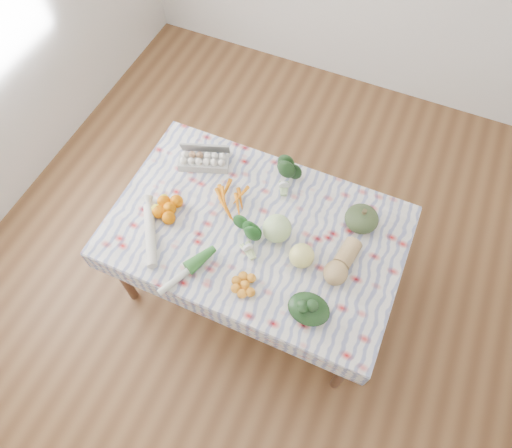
% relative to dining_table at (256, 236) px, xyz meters
% --- Properties ---
extents(ground, '(4.50, 4.50, 0.00)m').
position_rel_dining_table_xyz_m(ground, '(0.00, 0.00, -0.68)').
color(ground, brown).
rests_on(ground, ground).
extents(dining_table, '(1.60, 1.00, 0.75)m').
position_rel_dining_table_xyz_m(dining_table, '(0.00, 0.00, 0.00)').
color(dining_table, brown).
rests_on(dining_table, ground).
extents(tablecloth, '(1.66, 1.06, 0.01)m').
position_rel_dining_table_xyz_m(tablecloth, '(0.00, 0.00, 0.08)').
color(tablecloth, silver).
rests_on(tablecloth, dining_table).
extents(egg_carton, '(0.33, 0.22, 0.08)m').
position_rel_dining_table_xyz_m(egg_carton, '(-0.48, 0.28, 0.12)').
color(egg_carton, '#B1B1AC').
rests_on(egg_carton, tablecloth).
extents(carrot_bunch, '(0.25, 0.24, 0.04)m').
position_rel_dining_table_xyz_m(carrot_bunch, '(-0.21, 0.09, 0.10)').
color(carrot_bunch, orange).
rests_on(carrot_bunch, tablecloth).
extents(kale_bunch, '(0.20, 0.19, 0.14)m').
position_rel_dining_table_xyz_m(kale_bunch, '(0.02, 0.37, 0.15)').
color(kale_bunch, '#193716').
rests_on(kale_bunch, tablecloth).
extents(kabocha_squash, '(0.20, 0.20, 0.12)m').
position_rel_dining_table_xyz_m(kabocha_squash, '(0.53, 0.27, 0.15)').
color(kabocha_squash, '#394B28').
rests_on(kabocha_squash, tablecloth).
extents(cabbage, '(0.20, 0.20, 0.16)m').
position_rel_dining_table_xyz_m(cabbage, '(0.12, 0.01, 0.16)').
color(cabbage, '#BBE18E').
rests_on(cabbage, tablecloth).
extents(butternut_squash, '(0.17, 0.30, 0.13)m').
position_rel_dining_table_xyz_m(butternut_squash, '(0.52, -0.03, 0.15)').
color(butternut_squash, tan).
rests_on(butternut_squash, tablecloth).
extents(orange_cluster, '(0.27, 0.27, 0.08)m').
position_rel_dining_table_xyz_m(orange_cluster, '(-0.50, -0.10, 0.12)').
color(orange_cluster, '#E36D00').
rests_on(orange_cluster, tablecloth).
extents(broccoli, '(0.21, 0.21, 0.11)m').
position_rel_dining_table_xyz_m(broccoli, '(-0.02, -0.11, 0.14)').
color(broccoli, '#1A501A').
rests_on(broccoli, tablecloth).
extents(mandarin_cluster, '(0.22, 0.22, 0.05)m').
position_rel_dining_table_xyz_m(mandarin_cluster, '(0.09, -0.34, 0.11)').
color(mandarin_cluster, orange).
rests_on(mandarin_cluster, tablecloth).
extents(grapefruit, '(0.17, 0.17, 0.14)m').
position_rel_dining_table_xyz_m(grapefruit, '(0.30, -0.09, 0.15)').
color(grapefruit, '#EDE578').
rests_on(grapefruit, tablecloth).
extents(spinach_bag, '(0.25, 0.22, 0.10)m').
position_rel_dining_table_xyz_m(spinach_bag, '(0.44, -0.34, 0.13)').
color(spinach_bag, black).
rests_on(spinach_bag, tablecloth).
extents(daikon, '(0.27, 0.38, 0.06)m').
position_rel_dining_table_xyz_m(daikon, '(-0.52, -0.29, 0.11)').
color(daikon, silver).
rests_on(daikon, tablecloth).
extents(leek, '(0.19, 0.35, 0.04)m').
position_rel_dining_table_xyz_m(leek, '(-0.23, -0.40, 0.10)').
color(leek, silver).
rests_on(leek, tablecloth).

